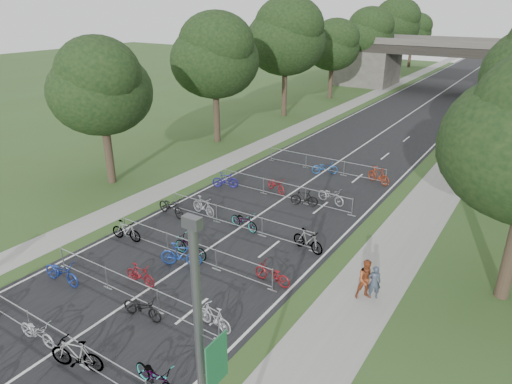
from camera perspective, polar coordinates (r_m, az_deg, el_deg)
road at (r=56.15m, az=19.16°, el=9.53°), size 11.00×140.00×0.01m
sidewalk_right at (r=54.83m, az=27.26°, el=7.97°), size 3.00×140.00×0.01m
sidewalk_left at (r=58.36m, az=11.97°, el=10.74°), size 2.00×140.00×0.01m
lane_markings at (r=56.15m, az=19.16°, el=9.52°), size 0.12×140.00×0.00m
overpass_bridge at (r=70.06m, az=22.87°, el=14.38°), size 31.00×8.00×7.05m
tree_left_0 at (r=31.60m, az=-18.88°, el=12.15°), size 6.72×6.72×10.25m
tree_left_1 at (r=39.96m, az=-5.14°, el=16.41°), size 7.56×7.56×11.53m
tree_left_2 at (r=49.85m, az=3.79°, el=18.63°), size 8.40×8.40×12.81m
tree_left_3 at (r=60.68m, az=9.64°, el=17.56°), size 6.72×6.72×10.25m
tree_left_4 at (r=71.72m, az=13.83°, el=18.65°), size 7.56×7.56×11.53m
tree_left_5 at (r=83.04m, az=16.92°, el=19.39°), size 8.40×8.40×12.81m
tree_left_6 at (r=94.64m, az=19.09°, el=18.45°), size 6.72×6.72×10.25m
barrier_row_1 at (r=18.53m, az=-23.85°, el=-16.38°), size 9.70×0.08×1.10m
barrier_row_2 at (r=20.16m, az=-15.33°, el=-11.62°), size 9.70×0.08×1.10m
barrier_row_3 at (r=22.38m, az=-8.14°, el=-7.26°), size 9.70×0.08×1.10m
barrier_row_4 at (r=25.13m, az=-2.19°, el=-3.50°), size 9.70×0.08×1.10m
barrier_row_5 at (r=28.98m, az=3.51°, el=0.16°), size 9.70×0.08×1.10m
barrier_row_6 at (r=34.00m, az=8.56°, el=3.41°), size 9.70×0.08×1.10m
bike_5 at (r=19.19m, az=-25.69°, el=-15.47°), size 1.87×0.74×0.97m
bike_6 at (r=17.47m, az=-21.52°, el=-18.37°), size 2.11×1.16×1.22m
bike_7 at (r=16.10m, az=-12.43°, el=-21.63°), size 2.06×0.91×1.05m
bike_8 at (r=22.26m, az=-23.14°, el=-9.20°), size 2.14×0.85×1.11m
bike_9 at (r=21.09m, az=-14.27°, el=-9.99°), size 1.67×0.53×0.99m
bike_10 at (r=19.08m, az=-14.03°, el=-13.83°), size 1.93×0.84×0.99m
bike_11 at (r=18.11m, az=-5.21°, el=-15.32°), size 1.75×0.68×1.03m
bike_12 at (r=24.88m, az=-15.93°, el=-4.70°), size 1.89×0.77×1.10m
bike_13 at (r=22.70m, az=-8.20°, el=-6.83°), size 2.07×0.81×1.07m
bike_14 at (r=21.97m, az=-9.37°, el=-7.76°), size 2.09×1.35×1.22m
bike_15 at (r=20.54m, az=2.04°, el=-10.21°), size 1.88×0.75×0.97m
bike_16 at (r=27.11m, az=-10.57°, el=-1.80°), size 2.25×1.07×1.14m
bike_17 at (r=26.88m, az=-6.59°, el=-1.76°), size 1.97×0.89×1.14m
bike_18 at (r=25.08m, az=-1.51°, el=-3.64°), size 2.01×0.97×1.01m
bike_19 at (r=23.11m, az=6.51°, el=-6.07°), size 1.96×0.94×1.14m
bike_20 at (r=30.75m, az=-3.86°, el=1.49°), size 1.82×1.22×1.07m
bike_21 at (r=30.00m, az=2.53°, el=0.91°), size 2.02×1.44×1.01m
bike_22 at (r=28.09m, az=6.06°, el=-0.75°), size 1.79×0.93×1.03m
bike_23 at (r=28.62m, az=9.36°, el=-0.47°), size 2.09×1.16×1.04m
bike_26 at (r=33.52m, az=8.61°, el=3.04°), size 1.97×1.52×1.00m
bike_27 at (r=32.53m, az=15.07°, el=2.03°), size 1.98×1.29×1.16m
pedestrian_a at (r=20.12m, az=14.56°, el=-10.85°), size 0.66×0.59×1.53m
pedestrian_b at (r=19.94m, az=13.69°, el=-10.61°), size 1.11×1.07×1.80m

